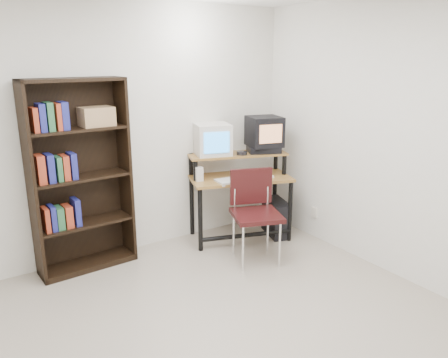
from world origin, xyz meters
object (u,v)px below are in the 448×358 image
computer_desk (240,181)px  school_chair (254,205)px  crt_monitor (212,140)px  crt_tv (264,131)px  bookshelf (79,175)px  pc_tower (276,217)px

computer_desk → school_chair: computer_desk is taller
crt_monitor → crt_tv: size_ratio=1.07×
computer_desk → bookshelf: 1.75m
school_chair → bookshelf: 1.75m
computer_desk → bookshelf: bearing=-170.0°
computer_desk → pc_tower: computer_desk is taller
bookshelf → crt_monitor: bearing=-4.6°
school_chair → computer_desk: bearing=90.6°
crt_monitor → school_chair: bearing=-70.5°
school_chair → bookshelf: size_ratio=0.50×
computer_desk → bookshelf: (-1.72, 0.24, 0.27)m
pc_tower → school_chair: (-0.60, -0.36, 0.37)m
computer_desk → bookshelf: size_ratio=0.66×
pc_tower → school_chair: size_ratio=0.48×
crt_monitor → bookshelf: bearing=-165.0°
bookshelf → computer_desk: bearing=-11.5°
pc_tower → bookshelf: size_ratio=0.24×
crt_monitor → crt_tv: (0.57, -0.22, 0.07)m
crt_monitor → pc_tower: crt_monitor is taller
pc_tower → crt_tv: bearing=131.0°
school_chair → crt_tv: bearing=65.6°
crt_monitor → school_chair: (0.04, -0.75, -0.57)m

